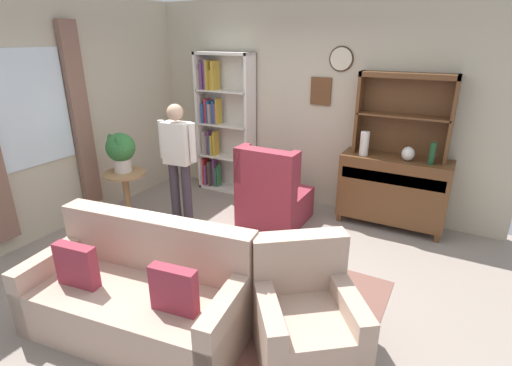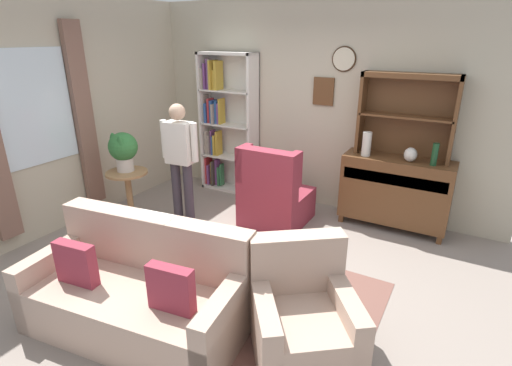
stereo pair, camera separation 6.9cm
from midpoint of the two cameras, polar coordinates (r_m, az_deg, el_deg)
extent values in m
cube|color=gray|center=(4.19, -2.12, -12.98)|extent=(5.40, 4.60, 0.02)
cube|color=#BCB299|center=(5.49, 9.62, 10.87)|extent=(5.00, 0.06, 2.80)
cylinder|color=beige|center=(5.28, 13.15, 17.26)|extent=(0.28, 0.03, 0.28)
torus|color=#382314|center=(5.28, 13.15, 17.26)|extent=(0.31, 0.02, 0.31)
cube|color=brown|center=(5.39, 10.23, 13.07)|extent=(0.28, 0.03, 0.36)
cube|color=#BCB299|center=(5.36, -26.34, 8.80)|extent=(0.06, 4.20, 2.80)
cube|color=silver|center=(5.13, -29.34, 9.55)|extent=(0.02, 0.90, 1.30)
cube|color=#7F5B4C|center=(5.44, -23.55, 8.83)|extent=(0.08, 0.24, 2.30)
cube|color=brown|center=(3.89, -1.92, -15.76)|extent=(2.55, 1.77, 0.01)
cube|color=silver|center=(6.22, -7.08, 8.87)|extent=(0.04, 0.30, 2.10)
cube|color=silver|center=(5.76, -0.10, 8.07)|extent=(0.04, 0.30, 2.10)
cube|color=silver|center=(5.85, -3.96, 18.41)|extent=(0.90, 0.30, 0.04)
cube|color=silver|center=(6.28, -3.50, -0.71)|extent=(0.90, 0.30, 0.04)
cube|color=silver|center=(6.10, -2.97, 8.76)|extent=(0.90, 0.01, 2.10)
cube|color=silver|center=(6.11, -3.61, 3.87)|extent=(0.86, 0.30, 0.02)
cube|color=#B22D33|center=(6.39, -6.61, 1.92)|extent=(0.03, 0.17, 0.43)
cube|color=#723F7F|center=(6.39, -6.27, 1.39)|extent=(0.03, 0.20, 0.32)
cube|color=gold|center=(6.35, -5.94, 1.54)|extent=(0.04, 0.12, 0.37)
cube|color=#3F3833|center=(6.33, -5.62, 1.57)|extent=(0.03, 0.22, 0.39)
cube|color=#723F7F|center=(6.30, -5.32, 1.66)|extent=(0.04, 0.11, 0.43)
cube|color=#337247|center=(6.29, -4.96, 1.06)|extent=(0.03, 0.14, 0.30)
cube|color=#337247|center=(6.27, -4.71, 1.22)|extent=(0.02, 0.10, 0.35)
cube|color=silver|center=(5.98, -3.72, 8.50)|extent=(0.86, 0.30, 0.02)
cube|color=gray|center=(6.27, -6.81, 5.83)|extent=(0.03, 0.13, 0.32)
cube|color=gray|center=(6.24, -6.50, 6.02)|extent=(0.04, 0.21, 0.38)
cube|color=gray|center=(6.22, -6.23, 5.68)|extent=(0.02, 0.19, 0.31)
cube|color=#723F7F|center=(6.20, -6.01, 5.97)|extent=(0.02, 0.12, 0.38)
cube|color=#284C8C|center=(6.19, -5.79, 5.56)|extent=(0.03, 0.16, 0.30)
cube|color=gold|center=(6.17, -5.51, 5.61)|extent=(0.04, 0.16, 0.32)
cube|color=gold|center=(6.14, -5.16, 5.85)|extent=(0.04, 0.15, 0.38)
cube|color=silver|center=(5.90, -3.83, 13.30)|extent=(0.86, 0.30, 0.02)
cube|color=gray|center=(6.15, -7.04, 10.80)|extent=(0.02, 0.14, 0.42)
cube|color=#284C8C|center=(6.13, -6.69, 10.22)|extent=(0.04, 0.19, 0.30)
cube|color=#B22D33|center=(6.10, -6.34, 10.52)|extent=(0.04, 0.14, 0.37)
cube|color=#284C8C|center=(6.07, -5.95, 10.38)|extent=(0.04, 0.16, 0.34)
cube|color=gray|center=(6.06, -5.63, 10.12)|extent=(0.03, 0.22, 0.29)
cube|color=#284C8C|center=(6.03, -5.27, 10.31)|extent=(0.04, 0.13, 0.34)
cube|color=#723F7F|center=(6.01, -4.97, 10.11)|extent=(0.03, 0.15, 0.31)
cube|color=gold|center=(5.98, -4.73, 10.43)|extent=(0.02, 0.16, 0.38)
cube|color=gray|center=(6.08, -7.16, 14.94)|extent=(0.04, 0.22, 0.30)
cube|color=#723F7F|center=(6.06, -6.87, 15.27)|extent=(0.03, 0.17, 0.37)
cube|color=#723F7F|center=(6.03, -6.57, 15.55)|extent=(0.03, 0.11, 0.43)
cube|color=gray|center=(6.01, -6.24, 15.53)|extent=(0.03, 0.16, 0.43)
cube|color=gold|center=(5.98, -5.90, 15.46)|extent=(0.03, 0.23, 0.42)
cube|color=gold|center=(5.97, -5.57, 14.81)|extent=(0.04, 0.15, 0.28)
cube|color=gold|center=(5.93, -5.19, 15.41)|extent=(0.04, 0.19, 0.41)
cube|color=brown|center=(5.19, 20.03, -0.93)|extent=(1.30, 0.45, 0.82)
cube|color=brown|center=(5.32, 12.73, -4.99)|extent=(0.06, 0.06, 0.10)
cube|color=brown|center=(5.17, 25.59, -7.50)|extent=(0.06, 0.06, 0.10)
cube|color=brown|center=(5.63, 13.81, -3.62)|extent=(0.06, 0.06, 0.10)
cube|color=brown|center=(5.48, 25.94, -5.92)|extent=(0.06, 0.06, 0.10)
cube|color=#492C18|center=(4.91, 19.84, 0.46)|extent=(1.20, 0.01, 0.14)
cube|color=brown|center=(5.12, 15.58, 9.93)|extent=(0.04, 0.26, 1.00)
cube|color=brown|center=(4.98, 27.52, 8.06)|extent=(0.04, 0.26, 1.00)
cube|color=brown|center=(4.96, 22.21, 14.36)|extent=(1.10, 0.26, 0.06)
cube|color=brown|center=(5.02, 21.48, 9.06)|extent=(1.06, 0.26, 0.02)
cube|color=brown|center=(5.14, 21.71, 9.27)|extent=(1.10, 0.01, 1.00)
cylinder|color=beige|center=(5.01, 16.27, 5.51)|extent=(0.11, 0.11, 0.30)
ellipsoid|color=beige|center=(4.96, 22.05, 3.87)|extent=(0.15, 0.15, 0.17)
cylinder|color=#194223|center=(4.90, 25.07, 3.81)|extent=(0.07, 0.07, 0.26)
cube|color=tan|center=(3.52, -16.53, -17.09)|extent=(1.90, 1.08, 0.42)
cube|color=tan|center=(3.48, -14.03, -8.35)|extent=(1.81, 0.44, 0.48)
cube|color=tan|center=(3.97, -26.40, -12.20)|extent=(0.25, 0.86, 0.60)
cube|color=tan|center=(3.09, -3.67, -20.02)|extent=(0.25, 0.86, 0.60)
cube|color=maroon|center=(3.50, -24.34, -10.68)|extent=(0.37, 0.15, 0.36)
cube|color=maroon|center=(2.98, -11.68, -14.92)|extent=(0.37, 0.15, 0.36)
cube|color=white|center=(3.38, -14.38, -4.75)|extent=(0.38, 0.23, 0.00)
cube|color=tan|center=(3.20, 7.60, -20.92)|extent=(1.07, 1.07, 0.40)
cube|color=tan|center=(3.17, 6.60, -11.39)|extent=(0.71, 0.60, 0.48)
cube|color=tan|center=(3.10, 1.84, -20.53)|extent=(0.58, 0.71, 0.55)
cube|color=tan|center=(3.23, 13.21, -19.11)|extent=(0.58, 0.71, 0.55)
cube|color=maroon|center=(5.16, 3.46, -3.39)|extent=(0.78, 0.80, 0.42)
cube|color=maroon|center=(4.71, 1.98, 1.13)|extent=(0.78, 0.20, 0.63)
cube|color=maroon|center=(4.58, 5.99, 1.68)|extent=(0.10, 0.28, 0.44)
cube|color=maroon|center=(4.87, -1.34, 2.98)|extent=(0.10, 0.28, 0.44)
cylinder|color=#997047|center=(5.19, -18.04, 1.43)|extent=(0.52, 0.52, 0.03)
cylinder|color=#997047|center=(5.32, -17.62, -2.14)|extent=(0.08, 0.08, 0.67)
cylinder|color=#997047|center=(5.44, -17.26, -5.26)|extent=(0.36, 0.36, 0.03)
cylinder|color=beige|center=(5.20, -18.24, 2.60)|extent=(0.21, 0.21, 0.17)
sphere|color=#2D6B33|center=(5.14, -18.53, 5.06)|extent=(0.36, 0.36, 0.36)
ellipsoid|color=#2D6B33|center=(5.20, -19.76, 5.57)|extent=(0.11, 0.06, 0.25)
ellipsoid|color=#2D6B33|center=(5.20, -19.78, 5.56)|extent=(0.11, 0.06, 0.25)
ellipsoid|color=#2D6B33|center=(5.01, -18.88, 5.13)|extent=(0.11, 0.06, 0.25)
cylinder|color=#38333D|center=(5.17, -11.11, -1.28)|extent=(0.13, 0.13, 0.82)
cylinder|color=#38333D|center=(5.08, -9.43, -1.59)|extent=(0.13, 0.13, 0.82)
cube|color=silver|center=(4.91, -10.77, 5.82)|extent=(0.36, 0.23, 0.52)
sphere|color=tan|center=(4.83, -11.08, 10.17)|extent=(0.22, 0.22, 0.20)
cylinder|color=silver|center=(5.03, -12.89, 6.31)|extent=(0.09, 0.09, 0.48)
cylinder|color=silver|center=(4.79, -8.60, 5.88)|extent=(0.09, 0.09, 0.48)
camera|label=1|loc=(0.03, -89.48, 0.20)|focal=27.33mm
camera|label=2|loc=(0.03, 90.52, -0.20)|focal=27.33mm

